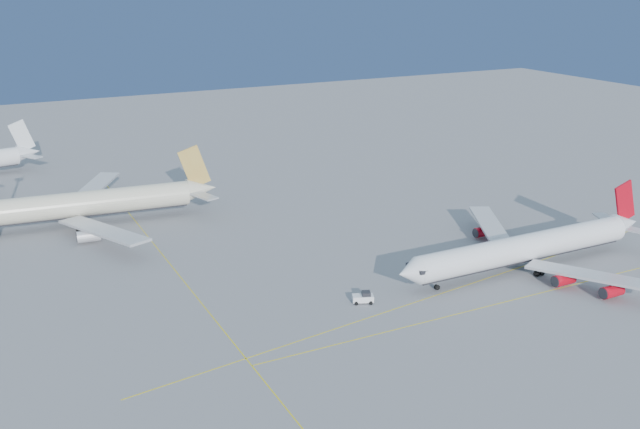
% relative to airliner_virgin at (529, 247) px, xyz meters
% --- Properties ---
extents(ground, '(500.00, 500.00, 0.00)m').
position_rel_airliner_virgin_xyz_m(ground, '(-22.83, 4.02, -4.53)').
color(ground, slate).
rests_on(ground, ground).
extents(taxiway_lines, '(118.86, 140.00, 0.02)m').
position_rel_airliner_virgin_xyz_m(taxiway_lines, '(-37.54, 10.37, -4.52)').
color(taxiway_lines, '#DAC10C').
rests_on(taxiway_lines, ground).
extents(airliner_virgin, '(60.69, 54.69, 15.01)m').
position_rel_airliner_virgin_xyz_m(airliner_virgin, '(0.00, 0.00, 0.00)').
color(airliner_virgin, white).
rests_on(airliner_virgin, ground).
extents(airliner_etihad, '(64.83, 59.64, 16.91)m').
position_rel_airliner_virgin_xyz_m(airliner_etihad, '(-74.62, 67.03, 0.62)').
color(airliner_etihad, beige).
rests_on(airliner_etihad, ground).
extents(pushback_tug, '(4.16, 3.35, 2.10)m').
position_rel_airliner_virgin_xyz_m(pushback_tug, '(-36.94, 1.32, -3.55)').
color(pushback_tug, white).
rests_on(pushback_tug, ground).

